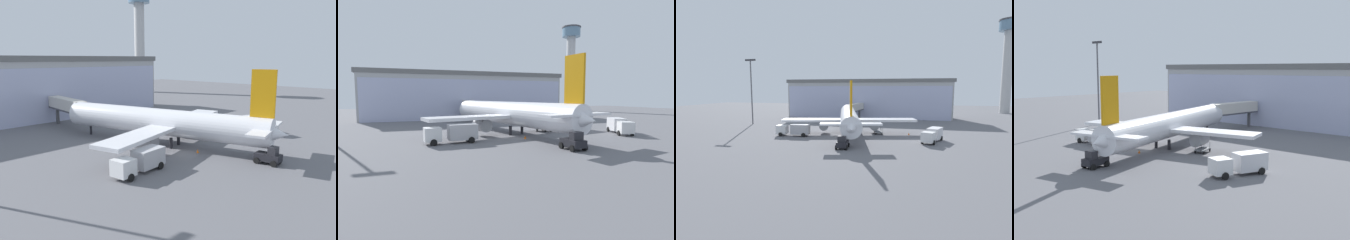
{
  "view_description": "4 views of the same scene",
  "coord_description": "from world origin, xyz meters",
  "views": [
    {
      "loc": [
        -34.89,
        -29.01,
        13.28
      ],
      "look_at": [
        3.07,
        6.2,
        3.52
      ],
      "focal_mm": 35.0,
      "sensor_mm": 36.0,
      "label": 1
    },
    {
      "loc": [
        -14.99,
        -38.51,
        6.53
      ],
      "look_at": [
        0.83,
        6.96,
        2.25
      ],
      "focal_mm": 28.0,
      "sensor_mm": 36.0,
      "label": 2
    },
    {
      "loc": [
        14.17,
        -55.07,
        10.5
      ],
      "look_at": [
        -0.09,
        4.44,
        3.15
      ],
      "focal_mm": 28.0,
      "sensor_mm": 36.0,
      "label": 3
    },
    {
      "loc": [
        45.39,
        -40.42,
        12.83
      ],
      "look_at": [
        1.77,
        7.48,
        4.3
      ],
      "focal_mm": 42.0,
      "sensor_mm": 36.0,
      "label": 4
    }
  ],
  "objects": [
    {
      "name": "ground",
      "position": [
        0.0,
        0.0,
        0.0
      ],
      "size": [
        240.0,
        240.0,
        0.0
      ],
      "primitive_type": "plane",
      "color": "slate"
    },
    {
      "name": "terminal_building",
      "position": [
        0.0,
        41.57,
        6.91
      ],
      "size": [
        59.13,
        12.99,
        13.83
      ],
      "rotation": [
        0.0,
        0.0,
        0.0
      ],
      "color": "#A9A9A9",
      "rests_on": "ground"
    },
    {
      "name": "jet_bridge",
      "position": [
        -2.1,
        28.38,
        4.27
      ],
      "size": [
        3.73,
        13.04,
        5.65
      ],
      "rotation": [
        0.0,
        0.0,
        1.45
      ],
      "color": "beige",
      "rests_on": "ground"
    },
    {
      "name": "control_tower",
      "position": [
        55.04,
        69.84,
        24.37
      ],
      "size": [
        8.68,
        8.68,
        39.01
      ],
      "color": "#B1B1B1",
      "rests_on": "ground"
    },
    {
      "name": "airplane",
      "position": [
        0.91,
        5.3,
        3.58
      ],
      "size": [
        30.91,
        37.66,
        11.91
      ],
      "rotation": [
        0.0,
        0.0,
        1.81
      ],
      "color": "silver",
      "rests_on": "ground"
    },
    {
      "name": "catering_truck",
      "position": [
        -10.03,
        -1.57,
        1.47
      ],
      "size": [
        7.47,
        3.06,
        2.65
      ],
      "rotation": [
        0.0,
        0.0,
        3.24
      ],
      "color": "silver",
      "rests_on": "ground"
    },
    {
      "name": "fuel_truck",
      "position": [
        19.36,
        -1.33,
        1.47
      ],
      "size": [
        4.75,
        7.6,
        2.65
      ],
      "rotation": [
        0.0,
        0.0,
        4.33
      ],
      "color": "silver",
      "rests_on": "ground"
    },
    {
      "name": "baggage_cart",
      "position": [
        7.89,
        5.45,
        0.5
      ],
      "size": [
        2.26,
        3.12,
        1.5
      ],
      "rotation": [
        0.0,
        0.0,
        1.83
      ],
      "color": "slate",
      "rests_on": "ground"
    },
    {
      "name": "pushback_tug",
      "position": [
        3.35,
        -11.15,
        0.97
      ],
      "size": [
        2.35,
        3.31,
        2.3
      ],
      "rotation": [
        0.0,
        0.0,
        1.64
      ],
      "color": "black",
      "rests_on": "ground"
    },
    {
      "name": "safety_cone_nose",
      "position": [
        1.06,
        -1.46,
        0.28
      ],
      "size": [
        0.36,
        0.36,
        0.55
      ],
      "primitive_type": "cone",
      "color": "orange",
      "rests_on": "ground"
    },
    {
      "name": "safety_cone_wingtip",
      "position": [
        14.84,
        5.59,
        0.28
      ],
      "size": [
        0.36,
        0.36,
        0.55
      ],
      "primitive_type": "cone",
      "color": "orange",
      "rests_on": "ground"
    }
  ]
}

